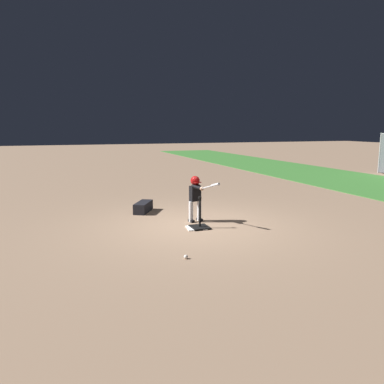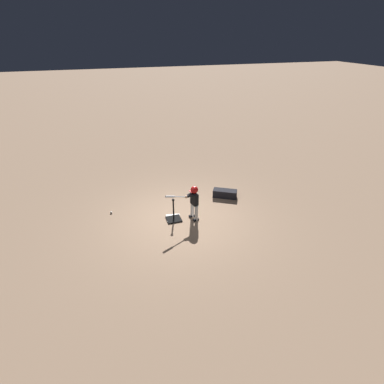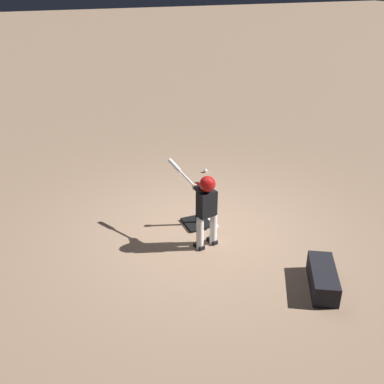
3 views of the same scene
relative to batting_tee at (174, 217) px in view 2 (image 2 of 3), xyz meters
name	(u,v)px [view 2 (image 2 of 3)]	position (x,y,z in m)	size (l,w,h in m)	color
ground_plane	(181,218)	(-0.23, -0.02, -0.10)	(90.00, 90.00, 0.00)	#93755B
home_plate	(173,218)	(-0.01, -0.09, -0.09)	(0.44, 0.44, 0.02)	white
batting_tee	(174,217)	(0.00, 0.00, 0.00)	(0.46, 0.41, 0.75)	black
batter_child	(193,199)	(-0.60, 0.13, 0.63)	(1.08, 0.44, 1.15)	silver
baseball	(111,212)	(1.86, -0.99, -0.06)	(0.07, 0.07, 0.07)	white
equipment_bag	(225,194)	(-2.12, -0.87, 0.04)	(0.84, 0.32, 0.28)	black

